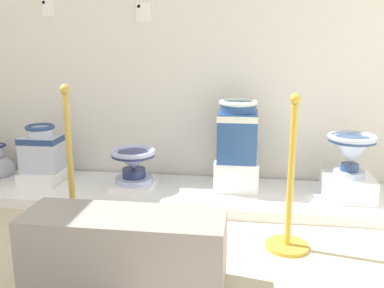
% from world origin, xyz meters
% --- Properties ---
extents(wall_back, '(4.11, 0.06, 2.85)m').
position_xyz_m(wall_back, '(1.95, 2.76, 1.43)').
color(wall_back, silver).
rests_on(wall_back, ground_plane).
extents(display_platform, '(3.36, 0.77, 0.08)m').
position_xyz_m(display_platform, '(1.95, 2.33, 0.04)').
color(display_platform, white).
rests_on(display_platform, ground_plane).
extents(plinth_block_tall_cobalt, '(0.32, 0.37, 0.11)m').
position_xyz_m(plinth_block_tall_cobalt, '(0.69, 2.37, 0.13)').
color(plinth_block_tall_cobalt, white).
rests_on(plinth_block_tall_cobalt, display_platform).
extents(antique_toilet_tall_cobalt, '(0.33, 0.25, 0.40)m').
position_xyz_m(antique_toilet_tall_cobalt, '(0.69, 2.37, 0.39)').
color(antique_toilet_tall_cobalt, silver).
rests_on(antique_toilet_tall_cobalt, plinth_block_tall_cobalt).
extents(plinth_block_slender_white, '(0.34, 0.36, 0.05)m').
position_xyz_m(plinth_block_slender_white, '(1.51, 2.32, 0.11)').
color(plinth_block_slender_white, white).
rests_on(plinth_block_slender_white, display_platform).
extents(antique_toilet_slender_white, '(0.37, 0.37, 0.28)m').
position_xyz_m(antique_toilet_slender_white, '(1.51, 2.32, 0.31)').
color(antique_toilet_slender_white, '#B2BCEA').
rests_on(antique_toilet_slender_white, plinth_block_slender_white).
extents(plinth_block_broad_patterned, '(0.36, 0.29, 0.25)m').
position_xyz_m(plinth_block_broad_patterned, '(2.35, 2.41, 0.20)').
color(plinth_block_broad_patterned, white).
rests_on(plinth_block_broad_patterned, display_platform).
extents(antique_toilet_broad_patterned, '(0.32, 0.34, 0.49)m').
position_xyz_m(antique_toilet_broad_patterned, '(2.35, 2.41, 0.58)').
color(antique_toilet_broad_patterned, '#284C87').
rests_on(antique_toilet_broad_patterned, plinth_block_broad_patterned).
extents(plinth_block_squat_floral, '(0.36, 0.35, 0.18)m').
position_xyz_m(plinth_block_squat_floral, '(3.20, 2.32, 0.17)').
color(plinth_block_squat_floral, white).
rests_on(plinth_block_squat_floral, display_platform).
extents(antique_toilet_squat_floral, '(0.37, 0.37, 0.33)m').
position_xyz_m(antique_toilet_squat_floral, '(3.20, 2.32, 0.47)').
color(antique_toilet_squat_floral, '#A5B6D4').
rests_on(antique_toilet_squat_floral, plinth_block_squat_floral).
extents(info_placard_first, '(0.11, 0.01, 0.14)m').
position_xyz_m(info_placard_first, '(0.67, 2.73, 1.55)').
color(info_placard_first, white).
extents(info_placard_second, '(0.13, 0.01, 0.16)m').
position_xyz_m(info_placard_second, '(1.52, 2.73, 1.51)').
color(info_placard_second, white).
extents(stanchion_post_near_left, '(0.23, 0.23, 1.01)m').
position_xyz_m(stanchion_post_near_left, '(1.30, 1.58, 0.32)').
color(stanchion_post_near_left, gold).
rests_on(stanchion_post_near_left, ground_plane).
extents(stanchion_post_near_right, '(0.27, 0.27, 0.97)m').
position_xyz_m(stanchion_post_near_right, '(2.69, 1.59, 0.27)').
color(stanchion_post_near_right, gold).
rests_on(stanchion_post_near_right, ground_plane).
extents(museum_bench, '(1.05, 0.36, 0.40)m').
position_xyz_m(museum_bench, '(1.81, 1.05, 0.20)').
color(museum_bench, gray).
rests_on(museum_bench, ground_plane).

